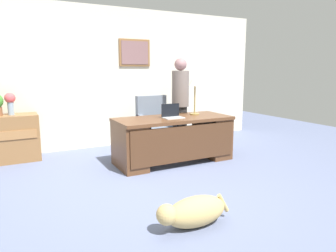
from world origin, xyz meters
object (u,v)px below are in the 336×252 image
at_px(person_standing, 180,103).
at_px(vase_with_flowers, 10,101).
at_px(dog_lying, 193,212).
at_px(laptop, 172,114).
at_px(desk, 174,138).
at_px(desk_lamp, 195,83).
at_px(armchair, 155,126).

height_order(person_standing, vase_with_flowers, person_standing).
relative_size(dog_lying, laptop, 2.58).
distance_m(desk, dog_lying, 2.18).
xyz_separation_m(laptop, desk_lamp, (0.52, 0.15, 0.48)).
bearing_deg(armchair, laptop, -96.80).
bearing_deg(vase_with_flowers, desk_lamp, -22.46).
bearing_deg(desk_lamp, armchair, 120.30).
bearing_deg(person_standing, dog_lying, -117.40).
height_order(desk_lamp, vase_with_flowers, desk_lamp).
bearing_deg(armchair, vase_with_flowers, 169.46).
bearing_deg(armchair, desk, -93.69).
bearing_deg(desk, desk_lamp, 15.92).
height_order(desk, desk_lamp, desk_lamp).
relative_size(dog_lying, desk_lamp, 1.22).
xyz_separation_m(desk, person_standing, (0.52, 0.71, 0.48)).
relative_size(desk, vase_with_flowers, 5.21).
height_order(laptop, desk_lamp, desk_lamp).
bearing_deg(laptop, desk_lamp, 15.92).
relative_size(armchair, laptop, 3.20).
height_order(desk, armchair, armchair).
relative_size(desk, armchair, 1.86).
relative_size(armchair, dog_lying, 1.24).
distance_m(person_standing, vase_with_flowers, 2.93).
bearing_deg(desk, armchair, 86.31).
bearing_deg(armchair, dog_lying, -108.19).
xyz_separation_m(armchair, vase_with_flowers, (-2.40, 0.45, 0.54)).
xyz_separation_m(armchair, laptop, (-0.10, -0.87, 0.33)).
relative_size(person_standing, desk_lamp, 2.54).
bearing_deg(vase_with_flowers, desk, -29.03).
relative_size(desk, person_standing, 1.11).
distance_m(dog_lying, vase_with_flowers, 3.70).
relative_size(desk, laptop, 5.96).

